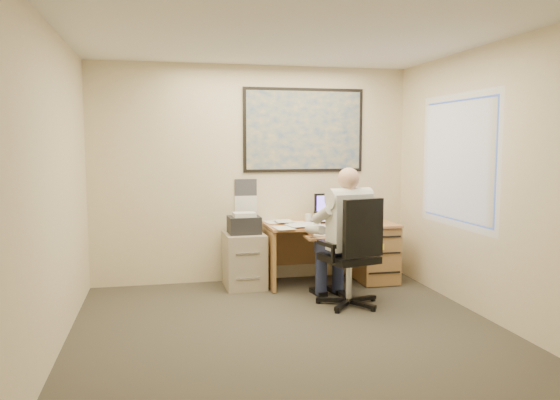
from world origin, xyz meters
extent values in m
cube|color=#39352C|center=(0.00, 0.00, 0.00)|extent=(4.00, 4.50, 0.00)
cube|color=white|center=(0.00, 0.00, 2.70)|extent=(4.00, 4.50, 0.00)
cube|color=beige|center=(0.00, 2.25, 1.35)|extent=(4.00, 0.00, 2.70)
cube|color=beige|center=(0.00, -2.25, 1.35)|extent=(4.00, 0.00, 2.70)
cube|color=beige|center=(-2.00, 0.00, 1.35)|extent=(0.00, 4.50, 2.70)
cube|color=beige|center=(2.00, 0.00, 1.35)|extent=(0.00, 4.50, 2.70)
cube|color=tan|center=(0.90, 1.88, 0.73)|extent=(1.60, 0.75, 0.03)
cube|color=#AE7E47|center=(1.48, 1.88, 0.36)|extent=(0.45, 0.70, 0.70)
cube|color=#AE7E47|center=(0.12, 1.88, 0.36)|extent=(0.04, 0.70, 0.70)
cube|color=#AE7E47|center=(0.90, 2.22, 0.45)|extent=(1.55, 0.03, 0.55)
cylinder|color=black|center=(0.95, 2.02, 0.76)|extent=(0.18, 0.18, 0.02)
cube|color=black|center=(0.95, 2.00, 0.94)|extent=(0.44, 0.05, 0.33)
cube|color=#7D5DFF|center=(0.95, 1.98, 0.94)|extent=(0.39, 0.01, 0.28)
cube|color=tan|center=(0.74, 1.43, 0.66)|extent=(0.55, 0.30, 0.02)
cube|color=beige|center=(0.74, 1.43, 0.68)|extent=(0.43, 0.14, 0.02)
cube|color=black|center=(1.48, 1.92, 0.78)|extent=(0.27, 0.26, 0.05)
cylinder|color=silver|center=(0.66, 1.69, 0.83)|extent=(0.07, 0.07, 0.17)
cylinder|color=white|center=(0.67, 2.06, 0.80)|extent=(0.08, 0.08, 0.10)
cube|color=white|center=(0.45, 1.88, 0.77)|extent=(0.60, 0.56, 0.03)
cube|color=#1E4C93|center=(0.65, 2.23, 1.90)|extent=(1.56, 0.03, 1.06)
cube|color=white|center=(-0.10, 2.24, 1.08)|extent=(0.28, 0.01, 0.42)
cube|color=#A69A86|center=(-0.17, 1.92, 0.33)|extent=(0.49, 0.58, 0.66)
cube|color=black|center=(-0.17, 1.92, 0.76)|extent=(0.38, 0.34, 0.21)
cube|color=white|center=(-0.17, 1.90, 0.89)|extent=(0.27, 0.21, 0.05)
cylinder|color=silver|center=(0.81, 0.94, 0.27)|extent=(0.07, 0.07, 0.44)
cube|color=black|center=(0.81, 0.94, 0.51)|extent=(0.61, 0.61, 0.08)
cube|color=black|center=(0.75, 0.70, 0.87)|extent=(0.46, 0.18, 0.60)
camera|label=1|loc=(-1.15, -4.51, 1.74)|focal=35.00mm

